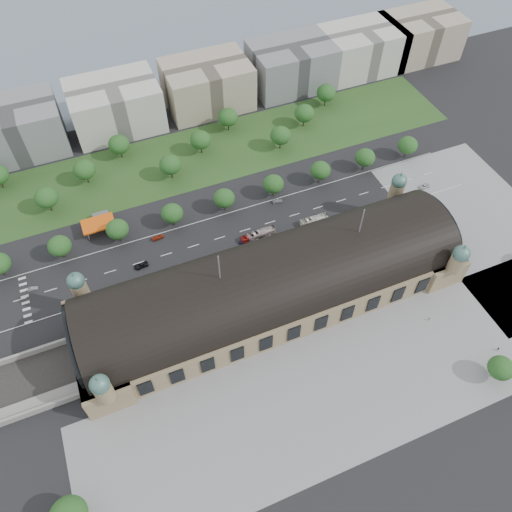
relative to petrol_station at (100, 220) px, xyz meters
name	(u,v)px	position (x,y,z in m)	size (l,w,h in m)	color
ground	(271,300)	(53.91, -65.28, -2.95)	(900.00, 900.00, 0.00)	black
station	(272,285)	(53.91, -65.28, 7.33)	(150.00, 48.40, 44.30)	#917E5A
plaza_south	(348,388)	(63.91, -109.28, -2.95)	(190.00, 48.00, 0.12)	gray
plaza_east	(483,226)	(156.91, -65.28, -2.95)	(56.00, 100.00, 0.12)	gray
road_slab	(193,246)	(33.91, -27.28, -2.95)	(260.00, 26.00, 0.10)	black
grass_belt	(169,164)	(38.91, 27.72, -2.95)	(300.00, 45.00, 0.10)	#294B1E
petrol_station	(100,220)	(0.00, 0.00, 0.00)	(14.00, 13.00, 5.05)	#E6560D
office_2	(15,129)	(-26.09, 67.72, 9.05)	(45.00, 32.00, 24.00)	gray
office_3	(116,106)	(23.91, 67.72, 9.05)	(45.00, 32.00, 24.00)	beige
office_4	(207,85)	(73.91, 67.72, 9.05)	(45.00, 32.00, 24.00)	tan
office_5	(291,65)	(123.91, 67.72, 9.05)	(45.00, 32.00, 24.00)	gray
office_6	(361,49)	(168.91, 67.72, 9.05)	(45.00, 32.00, 24.00)	beige
office_7	(419,36)	(208.91, 67.72, 9.05)	(45.00, 32.00, 24.00)	tan
tree_row_2	(60,246)	(-18.09, -12.28, 4.48)	(9.60, 9.60, 11.52)	#2D2116
tree_row_3	(117,229)	(5.91, -12.28, 4.48)	(9.60, 9.60, 11.52)	#2D2116
tree_row_4	(172,213)	(29.91, -12.28, 4.48)	(9.60, 9.60, 11.52)	#2D2116
tree_row_5	(224,198)	(53.91, -12.28, 4.48)	(9.60, 9.60, 11.52)	#2D2116
tree_row_6	(273,184)	(77.91, -12.28, 4.48)	(9.60, 9.60, 11.52)	#2D2116
tree_row_7	(320,170)	(101.91, -12.28, 4.48)	(9.60, 9.60, 11.52)	#2D2116
tree_row_8	(365,158)	(125.91, -12.28, 4.48)	(9.60, 9.60, 11.52)	#2D2116
tree_row_9	(408,145)	(149.91, -12.28, 4.48)	(9.60, 9.60, 11.52)	#2D2116
tree_belt_3	(46,198)	(-19.09, 17.72, 5.10)	(10.40, 10.40, 12.48)	#2D2116
tree_belt_4	(84,170)	(-0.09, 29.72, 5.10)	(10.40, 10.40, 12.48)	#2D2116
tree_belt_5	(119,144)	(18.91, 41.72, 5.10)	(10.40, 10.40, 12.48)	#2D2116
tree_belt_6	(170,165)	(37.91, 17.72, 5.10)	(10.40, 10.40, 12.48)	#2D2116
tree_belt_7	(200,140)	(56.91, 29.72, 5.10)	(10.40, 10.40, 12.48)	#2D2116
tree_belt_8	(228,117)	(75.91, 41.72, 5.10)	(10.40, 10.40, 12.48)	#2D2116
tree_belt_9	(281,135)	(94.91, 17.72, 5.10)	(10.40, 10.40, 12.48)	#2D2116
tree_belt_10	(304,113)	(113.91, 29.72, 5.10)	(10.40, 10.40, 12.48)	#2D2116
tree_belt_11	(326,93)	(132.91, 41.72, 5.10)	(10.40, 10.40, 12.48)	#2D2116
tree_plaza_s	(501,368)	(113.91, -125.28, 3.86)	(9.00, 9.00, 10.64)	#2D2116
traffic_car_1	(33,289)	(-32.53, -24.28, -2.29)	(1.39, 3.97, 1.31)	gray
traffic_car_2	(141,265)	(10.55, -29.54, -2.14)	(2.69, 5.82, 1.62)	black
traffic_car_3	(158,237)	(21.14, -17.31, -2.19)	(2.11, 5.20, 1.51)	maroon
traffic_car_4	(243,242)	(54.47, -33.61, -2.24)	(1.66, 4.14, 1.41)	#171843
traffic_car_5	(278,201)	(78.08, -17.14, -2.20)	(1.58, 4.52, 1.49)	slate
traffic_car_6	(424,186)	(146.24, -34.56, -2.20)	(2.50, 5.41, 1.50)	silver
parked_car_0	(98,308)	(-10.11, -43.39, -2.30)	(1.38, 3.95, 1.30)	black
parked_car_1	(77,308)	(-17.82, -40.28, -2.22)	(2.43, 5.27, 1.46)	maroon
parked_car_2	(77,317)	(-18.30, -44.28, -2.27)	(1.91, 4.71, 1.37)	#161A3F
parked_car_3	(91,303)	(-12.39, -40.28, -2.23)	(1.69, 4.21, 1.43)	#4F5256
parked_car_4	(160,288)	(14.80, -43.53, -2.29)	(1.40, 4.02, 1.32)	silver
parked_car_5	(157,291)	(13.13, -44.28, -2.22)	(2.42, 5.24, 1.46)	#989AA1
parked_car_6	(181,283)	(23.19, -44.28, -2.20)	(2.10, 5.16, 1.50)	black
bus_west	(253,237)	(59.25, -33.28, -1.43)	(2.55, 10.89, 3.03)	red
bus_mid	(261,234)	(63.08, -33.28, -1.13)	(3.06, 13.06, 3.64)	beige
bus_east	(314,220)	(87.80, -35.02, -1.15)	(3.02, 12.89, 3.59)	white
pedestrian_0	(429,319)	(105.87, -96.92, -2.15)	(0.78, 0.45, 1.59)	gray
pedestrian_4	(498,349)	(121.87, -117.34, -2.15)	(1.04, 0.45, 1.61)	gray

